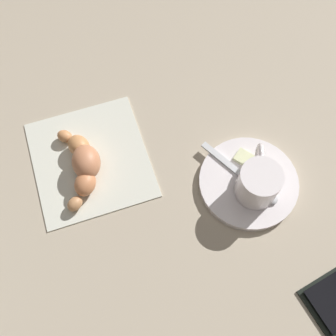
# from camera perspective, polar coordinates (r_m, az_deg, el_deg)

# --- Properties ---
(ground_plane) EXTENTS (1.80, 1.80, 0.00)m
(ground_plane) POSITION_cam_1_polar(r_m,az_deg,el_deg) (0.60, 1.53, -0.00)
(ground_plane) COLOR #B4A58D
(saucer) EXTENTS (0.14, 0.14, 0.01)m
(saucer) POSITION_cam_1_polar(r_m,az_deg,el_deg) (0.60, 11.15, -2.02)
(saucer) COLOR white
(saucer) RESTS_ON ground
(espresso_cup) EXTENTS (0.06, 0.09, 0.05)m
(espresso_cup) POSITION_cam_1_polar(r_m,az_deg,el_deg) (0.57, 12.51, -1.92)
(espresso_cup) COLOR white
(espresso_cup) RESTS_ON saucer
(teaspoon) EXTENTS (0.10, 0.11, 0.01)m
(teaspoon) POSITION_cam_1_polar(r_m,az_deg,el_deg) (0.59, 11.51, -1.95)
(teaspoon) COLOR silver
(teaspoon) RESTS_ON saucer
(sugar_packet) EXTENTS (0.06, 0.05, 0.01)m
(sugar_packet) POSITION_cam_1_polar(r_m,az_deg,el_deg) (0.60, 11.87, 0.61)
(sugar_packet) COLOR beige
(sugar_packet) RESTS_ON saucer
(napkin) EXTENTS (0.21, 0.21, 0.00)m
(napkin) POSITION_cam_1_polar(r_m,az_deg,el_deg) (0.62, -10.79, 1.24)
(napkin) COLOR silver
(napkin) RESTS_ON ground
(croissant) EXTENTS (0.07, 0.14, 0.04)m
(croissant) POSITION_cam_1_polar(r_m,az_deg,el_deg) (0.60, -11.78, 0.62)
(croissant) COLOR tan
(croissant) RESTS_ON napkin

